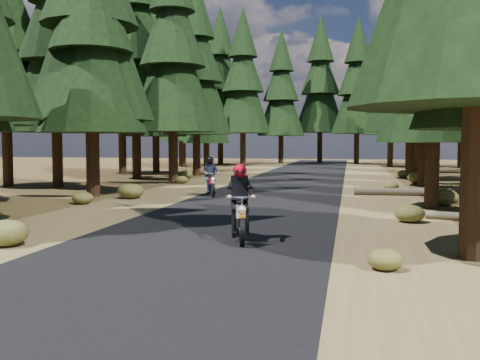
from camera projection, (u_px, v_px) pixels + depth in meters
name	position (u px, v px, depth m)	size (l,w,h in m)	color
ground	(229.00, 222.00, 15.07)	(120.00, 120.00, 0.00)	#403017
road	(259.00, 203.00, 19.95)	(6.00, 100.00, 0.01)	black
shoulder_l	(143.00, 200.00, 20.88)	(3.20, 100.00, 0.01)	brown
shoulder_r	(386.00, 206.00, 19.03)	(3.20, 100.00, 0.01)	brown
pine_forest	(300.00, 57.00, 35.09)	(34.59, 55.08, 16.32)	black
log_near	(427.00, 192.00, 22.51)	(0.32, 0.32, 5.98)	#4C4233
understory_shrubs	(299.00, 190.00, 22.16)	(14.66, 29.70, 0.68)	#474C1E
rider_lead	(240.00, 216.00, 12.17)	(1.07, 2.06, 1.76)	silver
rider_follow	(211.00, 183.00, 22.43)	(1.24, 1.92, 1.65)	#A80B1B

